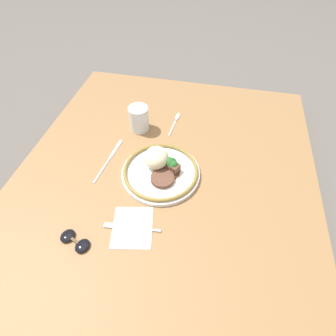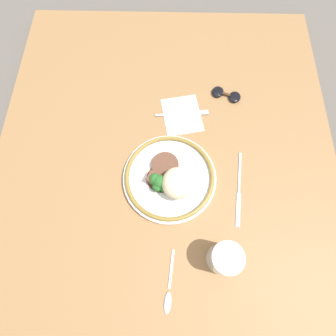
{
  "view_description": "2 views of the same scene",
  "coord_description": "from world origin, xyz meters",
  "px_view_note": "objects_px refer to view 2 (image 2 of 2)",
  "views": [
    {
      "loc": [
        -0.52,
        -0.13,
        0.73
      ],
      "look_at": [
        0.03,
        -0.01,
        0.08
      ],
      "focal_mm": 28.0,
      "sensor_mm": 36.0,
      "label": 1
    },
    {
      "loc": [
        0.27,
        0.01,
        0.76
      ],
      "look_at": [
        0.01,
        0.01,
        0.06
      ],
      "focal_mm": 28.0,
      "sensor_mm": 36.0,
      "label": 2
    }
  ],
  "objects_px": {
    "plate": "(170,178)",
    "spoon": "(169,294)",
    "sunglasses": "(226,94)",
    "fork": "(187,113)",
    "knife": "(239,191)",
    "juice_glass": "(224,258)"
  },
  "relations": [
    {
      "from": "plate",
      "to": "juice_glass",
      "type": "relative_size",
      "value": 2.68
    },
    {
      "from": "fork",
      "to": "knife",
      "type": "relative_size",
      "value": 0.77
    },
    {
      "from": "plate",
      "to": "spoon",
      "type": "bearing_deg",
      "value": 0.48
    },
    {
      "from": "juice_glass",
      "to": "spoon",
      "type": "height_order",
      "value": "juice_glass"
    },
    {
      "from": "juice_glass",
      "to": "fork",
      "type": "xyz_separation_m",
      "value": [
        -0.43,
        -0.08,
        -0.04
      ]
    },
    {
      "from": "fork",
      "to": "sunglasses",
      "type": "relative_size",
      "value": 1.63
    },
    {
      "from": "plate",
      "to": "fork",
      "type": "relative_size",
      "value": 1.57
    },
    {
      "from": "plate",
      "to": "sunglasses",
      "type": "bearing_deg",
      "value": 149.12
    },
    {
      "from": "plate",
      "to": "juice_glass",
      "type": "bearing_deg",
      "value": 32.77
    },
    {
      "from": "knife",
      "to": "spoon",
      "type": "distance_m",
      "value": 0.33
    },
    {
      "from": "knife",
      "to": "spoon",
      "type": "xyz_separation_m",
      "value": [
        0.27,
        -0.19,
        0.0
      ]
    },
    {
      "from": "fork",
      "to": "knife",
      "type": "xyz_separation_m",
      "value": [
        0.25,
        0.15,
        -0.0
      ]
    },
    {
      "from": "juice_glass",
      "to": "fork",
      "type": "height_order",
      "value": "juice_glass"
    },
    {
      "from": "plate",
      "to": "spoon",
      "type": "height_order",
      "value": "plate"
    },
    {
      "from": "fork",
      "to": "sunglasses",
      "type": "xyz_separation_m",
      "value": [
        -0.07,
        0.13,
        0.0
      ]
    },
    {
      "from": "spoon",
      "to": "sunglasses",
      "type": "relative_size",
      "value": 1.46
    },
    {
      "from": "fork",
      "to": "spoon",
      "type": "height_order",
      "value": "same"
    },
    {
      "from": "plate",
      "to": "juice_glass",
      "type": "xyz_separation_m",
      "value": [
        0.21,
        0.14,
        0.02
      ]
    },
    {
      "from": "knife",
      "to": "sunglasses",
      "type": "height_order",
      "value": "sunglasses"
    },
    {
      "from": "plate",
      "to": "sunglasses",
      "type": "distance_m",
      "value": 0.35
    },
    {
      "from": "juice_glass",
      "to": "sunglasses",
      "type": "height_order",
      "value": "juice_glass"
    },
    {
      "from": "sunglasses",
      "to": "spoon",
      "type": "bearing_deg",
      "value": 3.11
    }
  ]
}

